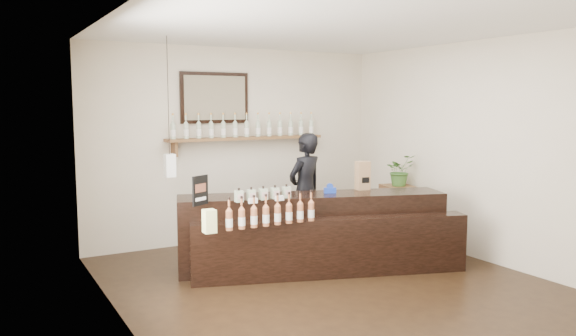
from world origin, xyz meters
The scene contains 10 objects.
ground centered at (0.00, 0.00, 0.00)m, with size 5.00×5.00×0.00m, color black.
room_shell centered at (0.00, 0.00, 1.70)m, with size 5.00×5.00×5.00m.
back_wall_decor centered at (-0.14, 2.37, 1.75)m, with size 2.66×0.96×1.69m.
counter centered at (0.18, 0.58, 0.43)m, with size 3.26×1.86×1.06m.
promo_sign centered at (-1.26, 0.66, 1.07)m, with size 0.21×0.12×0.32m.
paper_bag centered at (0.93, 0.68, 1.09)m, with size 0.18×0.15×0.36m.
tape_dispenser centered at (0.41, 0.65, 0.95)m, with size 0.16×0.10×0.12m.
side_cabinet centered at (2.00, 1.22, 0.40)m, with size 0.53×0.64×0.81m.
potted_plant centered at (2.00, 1.22, 1.04)m, with size 0.41×0.36×0.46m, color #3D6E2C.
shopkeeper centered at (0.60, 1.55, 0.90)m, with size 0.66×0.43×1.81m, color black.
Camera 1 is at (-3.38, -5.02, 2.00)m, focal length 35.00 mm.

